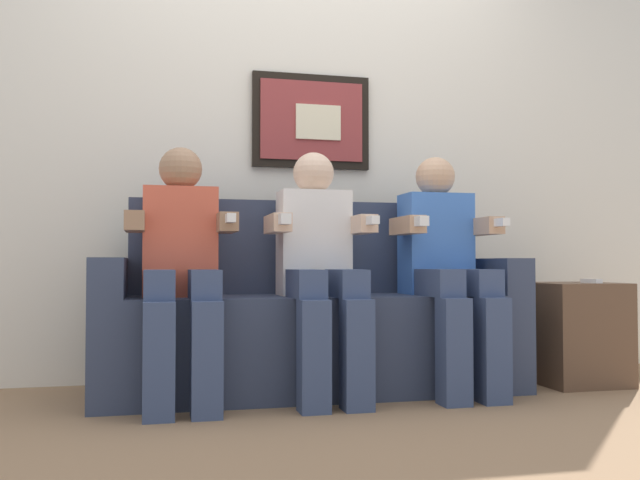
# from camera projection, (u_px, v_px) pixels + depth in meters

# --- Properties ---
(ground_plane) EXTENTS (5.65, 5.65, 0.00)m
(ground_plane) POSITION_uv_depth(u_px,v_px,m) (328.00, 405.00, 2.90)
(ground_plane) COLOR #8C6B4C
(back_wall_assembly) EXTENTS (4.35, 0.10, 2.60)m
(back_wall_assembly) POSITION_uv_depth(u_px,v_px,m) (294.00, 131.00, 3.69)
(back_wall_assembly) COLOR silver
(back_wall_assembly) RESTS_ON ground_plane
(couch) EXTENTS (1.95, 0.58, 0.90)m
(couch) POSITION_uv_depth(u_px,v_px,m) (311.00, 324.00, 3.23)
(couch) COLOR #333D56
(couch) RESTS_ON ground_plane
(person_on_left) EXTENTS (0.46, 0.56, 1.11)m
(person_on_left) POSITION_uv_depth(u_px,v_px,m) (181.00, 261.00, 2.94)
(person_on_left) COLOR #D8593F
(person_on_left) RESTS_ON ground_plane
(person_in_middle) EXTENTS (0.46, 0.56, 1.11)m
(person_in_middle) POSITION_uv_depth(u_px,v_px,m) (320.00, 261.00, 3.08)
(person_in_middle) COLOR white
(person_in_middle) RESTS_ON ground_plane
(person_on_right) EXTENTS (0.46, 0.56, 1.11)m
(person_on_right) POSITION_uv_depth(u_px,v_px,m) (446.00, 261.00, 3.22)
(person_on_right) COLOR #3F72CC
(person_on_right) RESTS_ON ground_plane
(side_table_right) EXTENTS (0.40, 0.40, 0.50)m
(side_table_right) POSITION_uv_depth(u_px,v_px,m) (576.00, 333.00, 3.43)
(side_table_right) COLOR brown
(side_table_right) RESTS_ON ground_plane
(spare_remote_on_table) EXTENTS (0.04, 0.13, 0.02)m
(spare_remote_on_table) POSITION_uv_depth(u_px,v_px,m) (591.00, 281.00, 3.39)
(spare_remote_on_table) COLOR white
(spare_remote_on_table) RESTS_ON side_table_right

